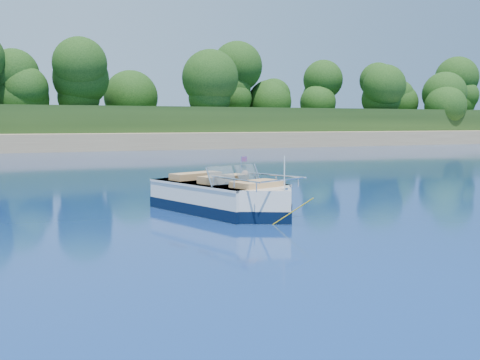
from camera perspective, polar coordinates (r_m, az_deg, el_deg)
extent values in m
plane|color=#091B45|center=(13.36, -5.60, -4.50)|extent=(160.00, 160.00, 0.00)
cube|color=#8F7353|center=(50.75, -18.15, 3.63)|extent=(170.00, 8.00, 2.00)
cube|color=black|center=(77.68, -19.68, 4.72)|extent=(170.00, 56.00, 6.00)
cylinder|color=black|center=(54.71, -18.57, 6.71)|extent=(0.44, 0.44, 3.60)
sphere|color=black|center=(54.87, -18.70, 10.28)|extent=(5.94, 5.94, 5.94)
cylinder|color=black|center=(57.70, 1.95, 6.48)|extent=(0.44, 0.44, 2.60)
sphere|color=black|center=(57.77, 1.96, 8.93)|extent=(4.29, 4.29, 4.29)
cylinder|color=black|center=(74.87, 21.49, 6.14)|extent=(0.44, 0.44, 3.00)
sphere|color=black|center=(74.94, 21.57, 8.32)|extent=(4.95, 4.95, 4.95)
cube|color=silver|center=(14.95, -2.39, -2.17)|extent=(3.14, 4.19, 1.04)
cube|color=silver|center=(13.66, 2.40, -2.96)|extent=(1.86, 1.86, 1.04)
cube|color=black|center=(14.97, -2.39, -2.71)|extent=(3.18, 4.24, 0.30)
cube|color=black|center=(13.68, 2.40, -3.55)|extent=(1.90, 1.90, 0.30)
cube|color=#A88359|center=(15.14, -3.12, -0.95)|extent=(2.39, 3.00, 0.10)
cube|color=silver|center=(14.89, -2.40, -0.30)|extent=(3.18, 4.21, 0.06)
cube|color=black|center=(16.55, -6.97, -1.24)|extent=(0.63, 0.51, 0.89)
cube|color=#8C9EA5|center=(14.05, -1.98, 0.49)|extent=(0.81, 0.42, 0.48)
cube|color=#8C9EA5|center=(14.64, 0.67, 0.72)|extent=(0.80, 0.59, 0.48)
cube|color=tan|center=(14.41, -3.12, -0.40)|extent=(0.70, 0.70, 0.40)
cube|color=tan|center=(14.99, -0.49, -0.14)|extent=(0.70, 0.70, 0.40)
cube|color=tan|center=(15.65, -4.74, 0.11)|extent=(1.64, 1.04, 0.38)
cube|color=tan|center=(13.72, 1.86, -0.81)|extent=(1.48, 1.15, 0.34)
cylinder|color=silver|center=(13.02, 4.76, 0.75)|extent=(0.04, 0.04, 0.84)
cube|color=red|center=(14.54, 0.42, 2.25)|extent=(0.21, 0.09, 0.14)
cube|color=silver|center=(13.03, 4.90, -0.98)|extent=(0.11, 0.09, 0.05)
cylinder|color=gold|center=(12.77, 5.57, -3.42)|extent=(0.71, 0.83, 0.76)
torus|color=#F8AE00|center=(16.48, 0.68, -2.13)|extent=(1.68, 1.68, 0.35)
torus|color=red|center=(16.48, 0.68, -2.07)|extent=(1.38, 1.38, 0.12)
imported|color=tan|center=(16.54, 0.29, -2.41)|extent=(0.66, 0.76, 1.38)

